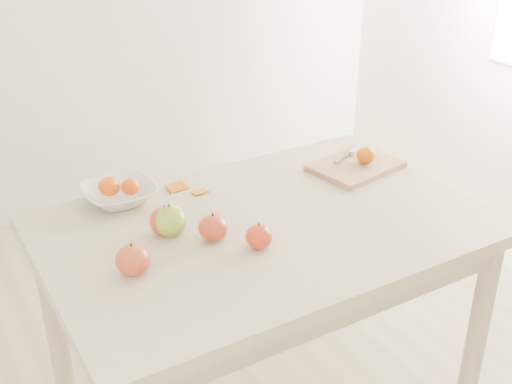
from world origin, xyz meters
TOP-DOWN VIEW (x-y plane):
  - table at (0.00, 0.00)m, footprint 1.20×0.80m
  - cutting_board at (0.44, 0.15)m, footprint 0.31×0.25m
  - board_tangerine at (0.47, 0.14)m, footprint 0.06×0.06m
  - fruit_bowl at (-0.30, 0.32)m, footprint 0.21×0.21m
  - bowl_tangerine_near at (-0.33, 0.33)m, footprint 0.06×0.06m
  - bowl_tangerine_far at (-0.27, 0.30)m, footprint 0.05×0.05m
  - orange_peel_a at (-0.13, 0.31)m, footprint 0.06×0.05m
  - orange_peel_b at (-0.08, 0.25)m, footprint 0.05×0.04m
  - paring_knife at (0.48, 0.22)m, footprint 0.16×0.08m
  - apple_green at (-0.25, 0.07)m, footprint 0.09×0.09m
  - apple_red_a at (-0.26, 0.08)m, footprint 0.09×0.09m
  - apple_red_b at (-0.17, -0.01)m, footprint 0.08×0.08m
  - apple_red_d at (-0.40, -0.06)m, footprint 0.08×0.08m
  - apple_red_c at (-0.08, -0.10)m, footprint 0.07×0.07m

SIDE VIEW (x-z plane):
  - table at x=0.00m, z-range 0.28..1.03m
  - orange_peel_a at x=-0.13m, z-range 0.75..0.76m
  - orange_peel_b at x=-0.08m, z-range 0.75..0.76m
  - cutting_board at x=0.44m, z-range 0.75..0.77m
  - paring_knife at x=0.48m, z-range 0.77..0.78m
  - fruit_bowl at x=-0.30m, z-range 0.75..0.80m
  - apple_red_c at x=-0.08m, z-range 0.75..0.81m
  - apple_red_b at x=-0.17m, z-range 0.75..0.82m
  - apple_red_d at x=-0.40m, z-range 0.75..0.83m
  - apple_red_a at x=-0.26m, z-range 0.75..0.83m
  - apple_green at x=-0.25m, z-range 0.75..0.83m
  - board_tangerine at x=0.47m, z-range 0.77..0.82m
  - bowl_tangerine_far at x=-0.27m, z-range 0.77..0.82m
  - bowl_tangerine_near at x=-0.33m, z-range 0.77..0.83m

